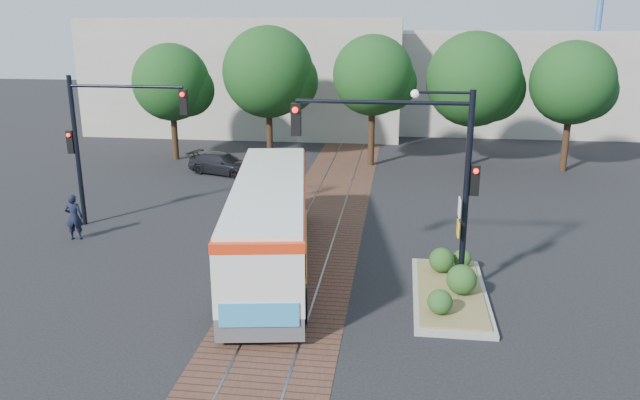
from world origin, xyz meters
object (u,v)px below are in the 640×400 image
Objects in this scene: signal_pole_main at (425,160)px; officer at (74,217)px; signal_pole_left at (102,131)px; parked_car at (223,164)px; traffic_island at (451,285)px; city_bus at (270,219)px.

signal_pole_main is 13.60m from officer.
signal_pole_left is at bearing 158.55° from signal_pole_main.
signal_pole_left is at bearing -175.59° from parked_car.
officer is at bearing 166.96° from traffic_island.
officer is at bearing -109.55° from signal_pole_left.
signal_pole_main is at bearing 154.15° from officer.
traffic_island is 1.35× the size of parked_car.
signal_pole_main is 17.45m from parked_car.
signal_pole_main is at bearing -125.98° from parked_car.
signal_pole_left reaches higher than city_bus.
officer is at bearing 159.72° from city_bus.
city_bus is at bearing -139.36° from parked_car.
signal_pole_left is 1.56× the size of parked_car.
signal_pole_main reaches higher than city_bus.
parked_car is (-5.19, 12.23, -1.09)m from city_bus.
signal_pole_main is 13.14m from signal_pole_left.
city_bus is 13.33m from parked_car.
city_bus is 6.39× the size of officer.
city_bus is 8.30m from signal_pole_left.
traffic_island is 3.95m from signal_pole_main.
parked_car is (-11.09, 13.84, 0.23)m from traffic_island.
signal_pole_main reaches higher than traffic_island.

